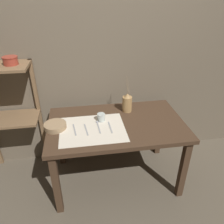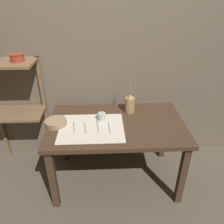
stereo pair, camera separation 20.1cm
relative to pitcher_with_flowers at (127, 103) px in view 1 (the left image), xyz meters
The scene contains 13 objects.
ground_plane 0.84m from the pitcher_with_flowers, 125.44° to the right, with size 12.00×12.00×0.00m, color brown.
stone_wall_back 0.52m from the pitcher_with_flowers, 117.00° to the left, with size 7.00×0.06×2.40m.
wooden_table 0.31m from the pitcher_with_flowers, 125.44° to the right, with size 1.29×0.78×0.71m.
wooden_shelf_unit 1.20m from the pitcher_with_flowers, behind, with size 0.57×0.34×1.23m.
linen_cloth 0.49m from the pitcher_with_flowers, 143.30° to the right, with size 0.59×0.48×0.00m.
pitcher_with_flowers is the anchor object (origin of this frame).
wooden_bowl 0.75m from the pitcher_with_flowers, 163.10° to the right, with size 0.20×0.20×0.05m.
glass_tumbler_near 0.33m from the pitcher_with_flowers, 152.04° to the right, with size 0.07×0.07×0.07m.
fork_inner 0.62m from the pitcher_with_flowers, 153.16° to the right, with size 0.03×0.19×0.00m.
fork_outer 0.53m from the pitcher_with_flowers, 146.74° to the right, with size 0.03×0.19×0.00m.
spoon_inner 0.40m from the pitcher_with_flowers, 146.52° to the right, with size 0.03×0.20×0.02m.
knife_center 0.37m from the pitcher_with_flowers, 127.66° to the right, with size 0.02×0.19×0.00m.
metal_pot_small 1.16m from the pitcher_with_flowers, behind, with size 0.13×0.13×0.07m.
Camera 1 is at (-0.32, -1.73, 1.82)m, focal length 35.00 mm.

